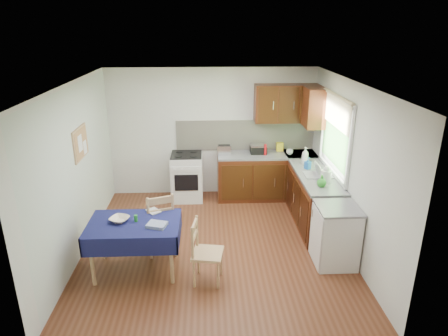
{
  "coord_description": "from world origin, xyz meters",
  "views": [
    {
      "loc": [
        -0.1,
        -5.45,
        3.28
      ],
      "look_at": [
        0.15,
        0.3,
        1.17
      ],
      "focal_mm": 32.0,
      "sensor_mm": 36.0,
      "label": 1
    }
  ],
  "objects_px": {
    "chair_far": "(159,221)",
    "chair_near": "(204,250)",
    "dining_table": "(134,230)",
    "kettle": "(326,175)",
    "sandwich_press": "(258,149)",
    "toaster": "(224,150)",
    "dish_rack": "(318,174)"
  },
  "relations": [
    {
      "from": "chair_far",
      "to": "sandwich_press",
      "type": "bearing_deg",
      "value": -149.96
    },
    {
      "from": "dining_table",
      "to": "chair_far",
      "type": "xyz_separation_m",
      "value": [
        0.28,
        0.46,
        -0.12
      ]
    },
    {
      "from": "kettle",
      "to": "dining_table",
      "type": "bearing_deg",
      "value": -162.21
    },
    {
      "from": "chair_far",
      "to": "chair_near",
      "type": "distance_m",
      "value": 1.0
    },
    {
      "from": "toaster",
      "to": "kettle",
      "type": "xyz_separation_m",
      "value": [
        1.54,
        -1.5,
        0.03
      ]
    },
    {
      "from": "toaster",
      "to": "dish_rack",
      "type": "xyz_separation_m",
      "value": [
        1.5,
        -1.18,
        -0.07
      ]
    },
    {
      "from": "dish_rack",
      "to": "kettle",
      "type": "bearing_deg",
      "value": -99.38
    },
    {
      "from": "dining_table",
      "to": "kettle",
      "type": "xyz_separation_m",
      "value": [
        2.86,
        0.92,
        0.38
      ]
    },
    {
      "from": "kettle",
      "to": "sandwich_press",
      "type": "bearing_deg",
      "value": 119.46
    },
    {
      "from": "chair_far",
      "to": "sandwich_press",
      "type": "xyz_separation_m",
      "value": [
        1.71,
        2.01,
        0.47
      ]
    },
    {
      "from": "dining_table",
      "to": "toaster",
      "type": "height_order",
      "value": "toaster"
    },
    {
      "from": "toaster",
      "to": "sandwich_press",
      "type": "height_order",
      "value": "toaster"
    },
    {
      "from": "dish_rack",
      "to": "toaster",
      "type": "bearing_deg",
      "value": 125.57
    },
    {
      "from": "sandwich_press",
      "to": "dining_table",
      "type": "bearing_deg",
      "value": -144.27
    },
    {
      "from": "dining_table",
      "to": "chair_near",
      "type": "height_order",
      "value": "chair_near"
    },
    {
      "from": "chair_near",
      "to": "dining_table",
      "type": "bearing_deg",
      "value": 82.51
    },
    {
      "from": "chair_near",
      "to": "kettle",
      "type": "height_order",
      "value": "kettle"
    },
    {
      "from": "dining_table",
      "to": "kettle",
      "type": "distance_m",
      "value": 3.03
    },
    {
      "from": "chair_near",
      "to": "dish_rack",
      "type": "distance_m",
      "value": 2.46
    },
    {
      "from": "chair_far",
      "to": "toaster",
      "type": "bearing_deg",
      "value": -137.65
    },
    {
      "from": "sandwich_press",
      "to": "dish_rack",
      "type": "bearing_deg",
      "value": -71.23
    },
    {
      "from": "dining_table",
      "to": "toaster",
      "type": "relative_size",
      "value": 4.74
    },
    {
      "from": "chair_far",
      "to": "toaster",
      "type": "xyz_separation_m",
      "value": [
        1.04,
        1.96,
        0.47
      ]
    },
    {
      "from": "chair_far",
      "to": "chair_near",
      "type": "relative_size",
      "value": 1.11
    },
    {
      "from": "chair_far",
      "to": "chair_near",
      "type": "height_order",
      "value": "chair_far"
    },
    {
      "from": "kettle",
      "to": "toaster",
      "type": "bearing_deg",
      "value": 135.75
    },
    {
      "from": "dining_table",
      "to": "kettle",
      "type": "bearing_deg",
      "value": 9.4
    },
    {
      "from": "chair_near",
      "to": "dish_rack",
      "type": "height_order",
      "value": "dish_rack"
    },
    {
      "from": "sandwich_press",
      "to": "kettle",
      "type": "distance_m",
      "value": 1.78
    },
    {
      "from": "chair_near",
      "to": "dish_rack",
      "type": "xyz_separation_m",
      "value": [
        1.88,
        1.52,
        0.46
      ]
    },
    {
      "from": "chair_far",
      "to": "dish_rack",
      "type": "bearing_deg",
      "value": 177.34
    },
    {
      "from": "sandwich_press",
      "to": "dish_rack",
      "type": "height_order",
      "value": "dish_rack"
    }
  ]
}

